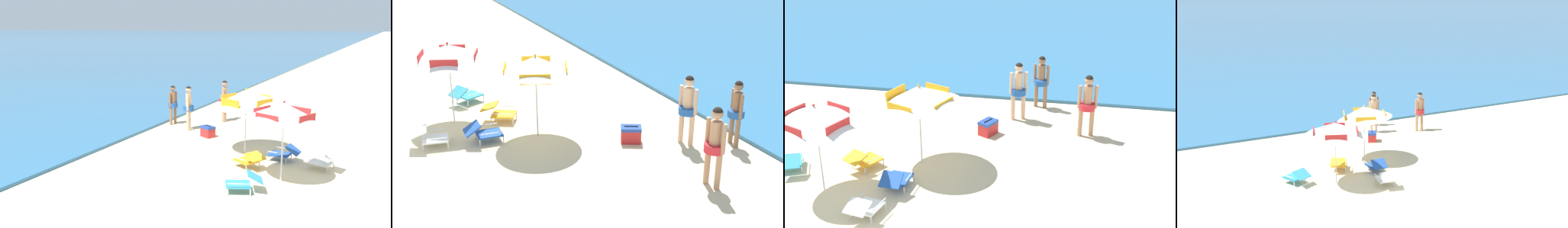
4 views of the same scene
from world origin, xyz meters
The scene contains 10 objects.
beach_umbrella_striped_main centered at (-2.37, 3.14, 1.86)m, with size 2.60×2.61×2.14m.
beach_umbrella_striped_second centered at (-0.49, 4.76, 1.81)m, with size 2.79×2.78×2.15m.
lounge_chair_under_umbrella centered at (-3.49, 3.78, 0.27)m, with size 0.83×1.02×0.52m.
lounge_chair_beside_umbrella centered at (-1.80, 4.19, 0.28)m, with size 0.89×1.01×0.50m.
lounge_chair_facing_sea centered at (-1.02, 2.22, 0.28)m, with size 0.70×0.96×0.51m.
lounge_chair_spare_folded centered at (-0.73, 3.45, 0.27)m, with size 0.63×0.94×0.52m.
person_standing_near_shore centered at (3.46, 7.03, 1.02)m, with size 0.52×0.43×1.75m.
person_standing_beside centered at (1.53, 7.76, 1.00)m, with size 0.49×0.42×1.72m.
person_wading_in centered at (2.08, 8.75, 0.93)m, with size 0.47×0.40×1.62m.
cooler_box centered at (0.85, 6.64, 0.20)m, with size 0.54×0.60×0.43m.
Camera 2 is at (11.57, 0.14, 5.83)m, focal length 52.20 mm.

